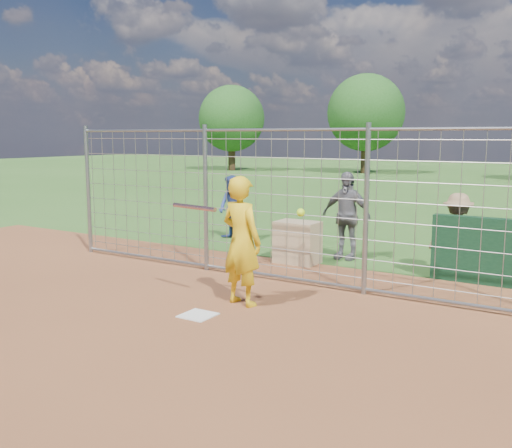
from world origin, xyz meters
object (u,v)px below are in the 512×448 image
Objects in this scene: bystander_a at (232,208)px; bystander_c at (457,234)px; bystander_b at (346,216)px; equipment_bin at (297,242)px; batter at (241,241)px.

bystander_a is 1.05× the size of bystander_c.
bystander_c is (2.15, -0.19, -0.15)m from bystander_b.
bystander_c is at bearing 13.07° from equipment_bin.
batter is at bearing -78.13° from equipment_bin.
bystander_b reaches higher than bystander_a.
bystander_b is (3.06, -0.54, 0.11)m from bystander_a.
batter is 2.93m from equipment_bin.
bystander_a is (-3.01, 4.19, -0.18)m from batter.
bystander_b is at bearing -35.26° from bystander_c.
bystander_a is at bearing -43.94° from batter.
bystander_c reaches higher than equipment_bin.
bystander_b reaches higher than bystander_c.
bystander_a is 0.87× the size of bystander_b.
equipment_bin is at bearing -124.25° from bystander_b.
batter reaches higher than bystander_a.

